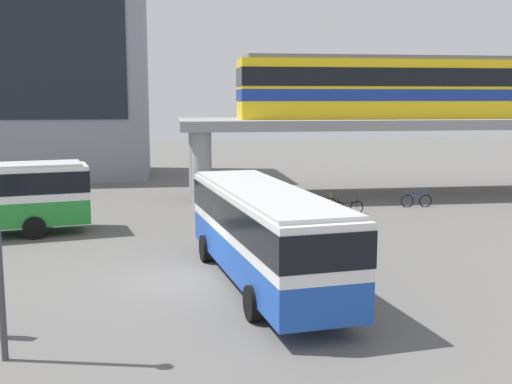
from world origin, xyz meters
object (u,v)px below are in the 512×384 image
at_px(bicycle_orange, 321,204).
at_px(bicycle_black, 347,208).
at_px(bicycle_blue, 416,201).
at_px(pedestrian_at_kerb, 253,201).
at_px(bus_main, 263,226).
at_px(train, 403,87).

xyz_separation_m(bicycle_orange, bicycle_black, (1.12, -1.29, 0.00)).
bearing_deg(bicycle_orange, bicycle_blue, 3.10).
height_order(bicycle_black, pedestrian_at_kerb, pedestrian_at_kerb).
bearing_deg(bus_main, train, 57.33).
xyz_separation_m(train, bicycle_orange, (-6.38, -4.95, -6.44)).
bearing_deg(train, pedestrian_at_kerb, -148.39).
relative_size(bus_main, bicycle_black, 6.31).
height_order(train, bicycle_black, train).
height_order(bicycle_orange, bicycle_blue, same).
height_order(bicycle_orange, pedestrian_at_kerb, pedestrian_at_kerb).
bearing_deg(bicycle_black, train, 49.86).
bearing_deg(bicycle_blue, pedestrian_at_kerb, -169.76).
bearing_deg(bicycle_blue, bus_main, -128.83).
bearing_deg(bicycle_orange, train, 37.80).
xyz_separation_m(bicycle_blue, bicycle_black, (-4.49, -1.59, 0.00)).
xyz_separation_m(train, bicycle_blue, (-0.77, -4.65, -6.44)).
distance_m(train, bicycle_orange, 10.33).
height_order(bicycle_orange, bicycle_black, same).
xyz_separation_m(bus_main, bicycle_orange, (5.24, 13.18, -1.63)).
bearing_deg(bicycle_black, bus_main, -118.16).
bearing_deg(bicycle_orange, bus_main, -111.70).
distance_m(bicycle_orange, bicycle_black, 1.71).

